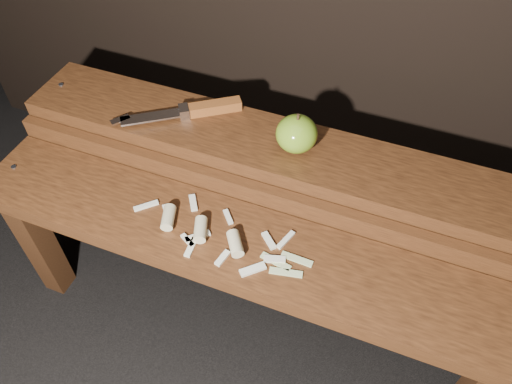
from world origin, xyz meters
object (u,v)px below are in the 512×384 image
(bench_rear_tier, at_px, (273,170))
(apple, at_px, (297,134))
(bench_front_tier, at_px, (235,262))
(knife, at_px, (199,110))

(bench_rear_tier, xyz_separation_m, apple, (0.05, 0.00, 0.13))
(bench_front_tier, height_order, bench_rear_tier, bench_rear_tier)
(bench_rear_tier, bearing_deg, bench_front_tier, -90.00)
(bench_rear_tier, height_order, knife, knife)
(bench_front_tier, height_order, knife, knife)
(bench_front_tier, distance_m, knife, 0.36)
(bench_front_tier, bearing_deg, knife, 127.31)
(knife, bearing_deg, bench_front_tier, -52.69)
(bench_rear_tier, relative_size, apple, 12.97)
(bench_rear_tier, bearing_deg, apple, 5.03)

